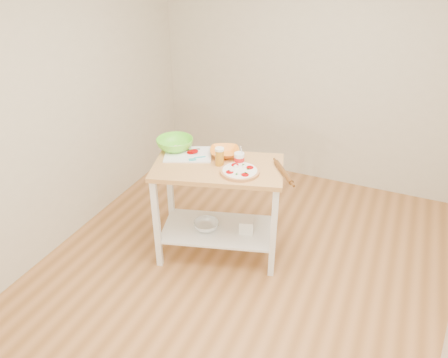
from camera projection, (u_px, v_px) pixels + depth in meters
room_shell at (268, 154)px, 2.77m from camera, size 4.04×4.54×2.74m
prep_island at (218, 192)px, 3.73m from camera, size 1.19×0.86×0.90m
pizza at (240, 171)px, 3.48m from camera, size 0.32×0.32×0.05m
cutting_board at (188, 154)px, 3.77m from camera, size 0.48×0.43×0.04m
spatula at (196, 158)px, 3.68m from camera, size 0.12×0.13×0.01m
knife at (180, 151)px, 3.79m from camera, size 0.22×0.19×0.01m
orange_bowl at (225, 152)px, 3.74m from camera, size 0.33×0.33×0.06m
green_bowl at (175, 144)px, 3.84m from camera, size 0.36×0.36×0.10m
beer_pint at (220, 156)px, 3.57m from camera, size 0.08×0.08×0.15m
yogurt_tub at (239, 159)px, 3.59m from camera, size 0.09×0.09×0.18m
rolling_pin at (283, 172)px, 3.46m from camera, size 0.24×0.30×0.04m
shelf_glass_bowl at (206, 225)px, 3.90m from camera, size 0.29×0.29×0.07m
shelf_bin at (247, 226)px, 3.85m from camera, size 0.15×0.15×0.12m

